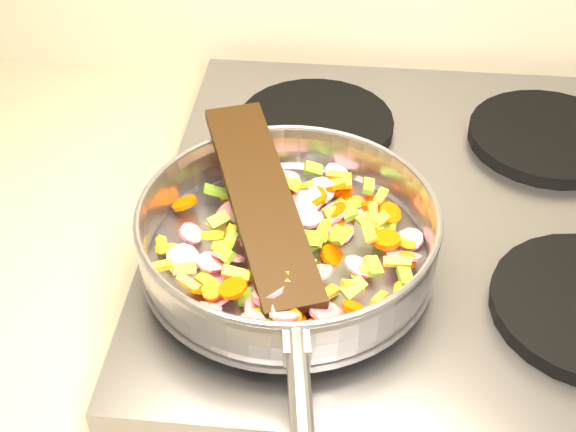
{
  "coord_description": "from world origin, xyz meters",
  "views": [
    {
      "loc": [
        -0.79,
        0.98,
        1.5
      ],
      "look_at": [
        -0.85,
        1.55,
        1.01
      ],
      "focal_mm": 50.0,
      "sensor_mm": 36.0,
      "label": 1
    }
  ],
  "objects": [
    {
      "name": "vegetable_heap",
      "position": [
        -0.85,
        1.55,
        0.97
      ],
      "size": [
        0.26,
        0.27,
        0.05
      ],
      "color": "yellow",
      "rests_on": "saute_pan"
    },
    {
      "name": "grate_br",
      "position": [
        -0.56,
        1.81,
        0.95
      ],
      "size": [
        0.19,
        0.19,
        0.02
      ],
      "primitive_type": "cylinder",
      "color": "black",
      "rests_on": "cooktop"
    },
    {
      "name": "wooden_spatula",
      "position": [
        -0.88,
        1.58,
        1.0
      ],
      "size": [
        0.15,
        0.26,
        0.06
      ],
      "primitive_type": "cube",
      "rotation": [
        0.0,
        -0.19,
        1.94
      ],
      "color": "black",
      "rests_on": "saute_pan"
    },
    {
      "name": "cooktop",
      "position": [
        -0.7,
        1.67,
        0.92
      ],
      "size": [
        0.6,
        0.6,
        0.04
      ],
      "primitive_type": "cube",
      "color": "#939399",
      "rests_on": "counter_top"
    },
    {
      "name": "saute_pan",
      "position": [
        -0.85,
        1.55,
        0.99
      ],
      "size": [
        0.33,
        0.5,
        0.06
      ],
      "rotation": [
        0.0,
        0.0,
        0.14
      ],
      "color": "#9E9EA5",
      "rests_on": "grate_fl"
    },
    {
      "name": "grate_bl",
      "position": [
        -0.84,
        1.81,
        0.95
      ],
      "size": [
        0.19,
        0.19,
        0.02
      ],
      "primitive_type": "cylinder",
      "color": "black",
      "rests_on": "cooktop"
    },
    {
      "name": "grate_fl",
      "position": [
        -0.84,
        1.52,
        0.95
      ],
      "size": [
        0.19,
        0.19,
        0.02
      ],
      "primitive_type": "cylinder",
      "color": "black",
      "rests_on": "cooktop"
    }
  ]
}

